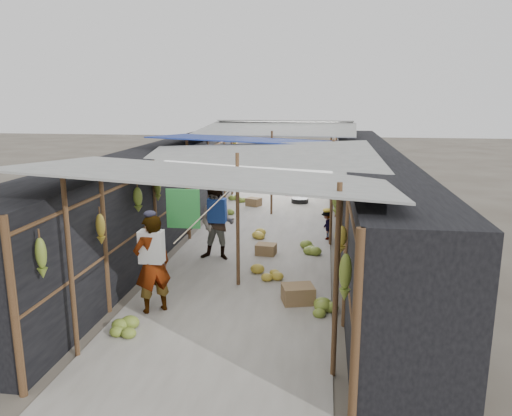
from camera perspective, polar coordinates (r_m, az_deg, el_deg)
The scene contains 14 objects.
ground at distance 7.25m, azimuth -6.32°, elevation -17.42°, with size 80.00×80.00×0.00m, color #6B6356.
aisle_slab at distance 13.17m, azimuth 0.59°, elevation -3.24°, with size 3.60×16.00×0.02m, color #9E998E.
stall_left at distance 13.51m, azimuth -10.84°, elevation 1.90°, with size 1.40×15.00×2.30m, color black.
stall_right at distance 12.85m, azimuth 12.63°, elevation 1.27°, with size 1.40×15.00×2.30m, color black.
crate_near at distance 11.63m, azimuth 1.15°, elevation -4.78°, with size 0.45×0.36×0.27m, color olive.
crate_mid at distance 9.06m, azimuth 4.82°, elevation -9.82°, with size 0.55×0.44×0.33m, color olive.
crate_back at distance 16.72m, azimuth -0.27°, elevation 0.67°, with size 0.45×0.37×0.28m, color olive.
black_basin at distance 17.29m, azimuth 5.02°, elevation 0.83°, with size 0.59×0.59×0.18m, color black.
vendor_elderly at distance 8.62m, azimuth -11.77°, elevation -6.32°, with size 0.63×0.41×1.72m, color white.
shopper_blue at distance 11.18m, azimuth -4.45°, elevation -1.78°, with size 0.81×0.63×1.68m, color navy.
vendor_seated at distance 12.89m, azimuth 8.06°, elevation -1.99°, with size 0.50×0.29×0.77m, color #524D47.
market_canopy at distance 13.05m, azimuth 0.91°, elevation 7.34°, with size 5.62×15.20×2.77m.
hanging_bananas at distance 12.96m, azimuth 1.20°, elevation 3.96°, with size 3.96×14.19×0.86m.
floor_bananas at distance 12.15m, azimuth -0.19°, elevation -3.91°, with size 3.85×10.62×0.33m.
Camera 1 is at (1.61, -6.06, 3.63)m, focal length 35.00 mm.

